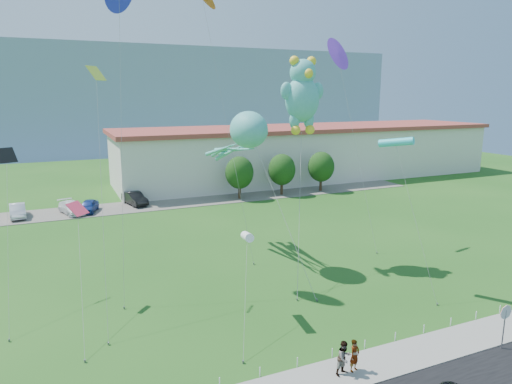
# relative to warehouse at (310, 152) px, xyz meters

# --- Properties ---
(ground) EXTENTS (160.00, 160.00, 0.00)m
(ground) POSITION_rel_warehouse_xyz_m (-26.00, -44.00, -4.12)
(ground) COLOR #1E5016
(ground) RESTS_ON ground
(sidewalk) EXTENTS (80.00, 2.50, 0.10)m
(sidewalk) POSITION_rel_warehouse_xyz_m (-26.00, -46.75, -4.07)
(sidewalk) COLOR gray
(sidewalk) RESTS_ON ground
(parking_strip) EXTENTS (70.00, 6.00, 0.06)m
(parking_strip) POSITION_rel_warehouse_xyz_m (-26.00, -9.00, -4.09)
(parking_strip) COLOR #59544C
(parking_strip) RESTS_ON ground
(hill_ridge) EXTENTS (160.00, 50.00, 25.00)m
(hill_ridge) POSITION_rel_warehouse_xyz_m (-26.00, 76.00, 8.38)
(hill_ridge) COLOR #7492A1
(hill_ridge) RESTS_ON ground
(warehouse) EXTENTS (61.00, 15.00, 8.20)m
(warehouse) POSITION_rel_warehouse_xyz_m (0.00, 0.00, 0.00)
(warehouse) COLOR beige
(warehouse) RESTS_ON ground
(stop_sign) EXTENTS (0.80, 0.07, 2.50)m
(stop_sign) POSITION_rel_warehouse_xyz_m (-16.50, -48.21, -2.26)
(stop_sign) COLOR slate
(stop_sign) RESTS_ON ground
(rope_fence) EXTENTS (26.05, 0.05, 0.50)m
(rope_fence) POSITION_rel_warehouse_xyz_m (-26.00, -45.30, -3.87)
(rope_fence) COLOR white
(rope_fence) RESTS_ON ground
(tree_near) EXTENTS (3.60, 3.60, 5.47)m
(tree_near) POSITION_rel_warehouse_xyz_m (-16.00, -10.00, -0.74)
(tree_near) COLOR #3F2B19
(tree_near) RESTS_ON ground
(tree_mid) EXTENTS (3.60, 3.60, 5.47)m
(tree_mid) POSITION_rel_warehouse_xyz_m (-10.00, -10.00, -0.74)
(tree_mid) COLOR #3F2B19
(tree_mid) RESTS_ON ground
(tree_far) EXTENTS (3.60, 3.60, 5.47)m
(tree_far) POSITION_rel_warehouse_xyz_m (-4.00, -10.00, -0.74)
(tree_far) COLOR #3F2B19
(tree_far) RESTS_ON ground
(pedestrian_left) EXTENTS (0.67, 0.54, 1.59)m
(pedestrian_left) POSITION_rel_warehouse_xyz_m (-24.75, -46.79, -3.23)
(pedestrian_left) COLOR gray
(pedestrian_left) RESTS_ON sidewalk
(pedestrian_right) EXTENTS (0.93, 0.79, 1.68)m
(pedestrian_right) POSITION_rel_warehouse_xyz_m (-25.35, -46.82, -3.19)
(pedestrian_right) COLOR gray
(pedestrian_right) RESTS_ON sidewalk
(parked_car_silver) EXTENTS (1.91, 4.50, 1.44)m
(parked_car_silver) POSITION_rel_warehouse_xyz_m (-41.30, -8.89, -3.34)
(parked_car_silver) COLOR silver
(parked_car_silver) RESTS_ON parking_strip
(parked_car_white) EXTENTS (3.21, 5.04, 1.36)m
(parked_car_white) POSITION_rel_warehouse_xyz_m (-35.89, -9.53, -3.38)
(parked_car_white) COLOR white
(parked_car_white) RESTS_ON parking_strip
(parked_car_blue) EXTENTS (2.80, 4.30, 1.36)m
(parked_car_blue) POSITION_rel_warehouse_xyz_m (-34.14, -9.55, -3.38)
(parked_car_blue) COLOR navy
(parked_car_blue) RESTS_ON parking_strip
(parked_car_black) EXTENTS (2.67, 4.85, 1.52)m
(parked_car_black) POSITION_rel_warehouse_xyz_m (-28.78, -8.03, -3.31)
(parked_car_black) COLOR black
(parked_car_black) RESTS_ON parking_strip
(octopus_kite) EXTENTS (2.96, 14.27, 11.85)m
(octopus_kite) POSITION_rel_warehouse_xyz_m (-23.94, -30.69, 5.63)
(octopus_kite) COLOR teal
(octopus_kite) RESTS_ON ground
(teddy_bear_kite) EXTENTS (5.49, 7.58, 15.77)m
(teddy_bear_kite) POSITION_rel_warehouse_xyz_m (-19.83, -32.50, 8.96)
(teddy_bear_kite) COLOR teal
(teddy_bear_kite) RESTS_ON ground
(small_kite_white) EXTENTS (2.38, 5.61, 5.44)m
(small_kite_white) POSITION_rel_warehouse_xyz_m (-27.25, -39.59, 0.84)
(small_kite_white) COLOR white
(small_kite_white) RESTS_ON ground
(small_kite_pink) EXTENTS (1.29, 7.93, 6.59)m
(small_kite_pink) POSITION_rel_warehouse_xyz_m (-36.06, -34.25, 1.42)
(small_kite_pink) COLOR #F83757
(small_kite_pink) RESTS_ON ground
(small_kite_yellow) EXTENTS (1.63, 7.66, 14.72)m
(small_kite_yellow) POSITION_rel_warehouse_xyz_m (-34.41, -33.49, 8.31)
(small_kite_yellow) COLOR #C3DF34
(small_kite_yellow) RESTS_ON ground
(small_kite_black) EXTENTS (1.29, 7.90, 9.64)m
(small_kite_black) POSITION_rel_warehouse_xyz_m (-39.88, -30.66, 4.07)
(small_kite_black) COLOR black
(small_kite_black) RESTS_ON ground
(small_kite_purple) EXTENTS (2.27, 5.59, 17.10)m
(small_kite_purple) POSITION_rel_warehouse_xyz_m (-14.39, -28.99, 11.91)
(small_kite_purple) COLOR purple
(small_kite_purple) RESTS_ON ground
(small_kite_cyan) EXTENTS (1.49, 4.55, 10.46)m
(small_kite_cyan) POSITION_rel_warehouse_xyz_m (-16.91, -39.69, 5.82)
(small_kite_cyan) COLOR #30CCD8
(small_kite_cyan) RESTS_ON ground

